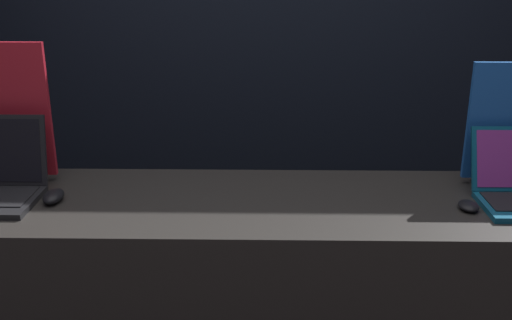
% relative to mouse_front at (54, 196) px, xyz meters
% --- Properties ---
extents(wall_back, '(8.00, 0.05, 2.80)m').
position_rel_mouse_front_xyz_m(wall_back, '(0.72, 1.38, 0.50)').
color(wall_back, black).
rests_on(wall_back, ground_plane).
extents(display_counter, '(2.32, 0.62, 0.88)m').
position_rel_mouse_front_xyz_m(display_counter, '(0.72, 0.03, -0.46)').
color(display_counter, '#282623').
rests_on(display_counter, ground_plane).
extents(mouse_front, '(0.07, 0.12, 0.04)m').
position_rel_mouse_front_xyz_m(mouse_front, '(0.00, 0.00, 0.00)').
color(mouse_front, black).
rests_on(mouse_front, display_counter).
extents(promo_stand_front, '(0.35, 0.07, 0.53)m').
position_rel_mouse_front_xyz_m(promo_stand_front, '(-0.23, 0.21, 0.23)').
color(promo_stand_front, black).
rests_on(promo_stand_front, display_counter).
extents(mouse_back, '(0.07, 0.09, 0.03)m').
position_rel_mouse_front_xyz_m(mouse_back, '(1.43, -0.04, -0.01)').
color(mouse_back, black).
rests_on(mouse_back, display_counter).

